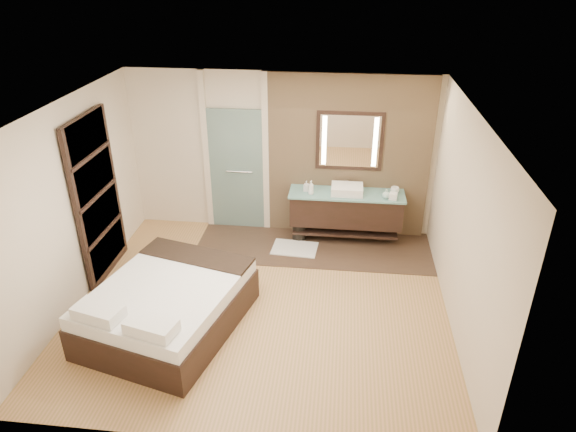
# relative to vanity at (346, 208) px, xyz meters

# --- Properties ---
(floor) EXTENTS (5.00, 5.00, 0.00)m
(floor) POSITION_rel_vanity_xyz_m (-1.10, -1.92, -0.58)
(floor) COLOR olive
(floor) RESTS_ON ground
(tile_strip) EXTENTS (3.80, 1.30, 0.01)m
(tile_strip) POSITION_rel_vanity_xyz_m (-0.50, -0.32, -0.57)
(tile_strip) COLOR #3C2B20
(tile_strip) RESTS_ON floor
(stone_wall) EXTENTS (2.60, 0.08, 2.70)m
(stone_wall) POSITION_rel_vanity_xyz_m (0.00, 0.29, 0.77)
(stone_wall) COLOR tan
(stone_wall) RESTS_ON floor
(vanity) EXTENTS (1.85, 0.55, 0.88)m
(vanity) POSITION_rel_vanity_xyz_m (0.00, 0.00, 0.00)
(vanity) COLOR black
(vanity) RESTS_ON stone_wall
(mirror_unit) EXTENTS (1.06, 0.04, 0.96)m
(mirror_unit) POSITION_rel_vanity_xyz_m (0.00, 0.24, 1.07)
(mirror_unit) COLOR black
(mirror_unit) RESTS_ON stone_wall
(frosted_door) EXTENTS (1.10, 0.12, 2.70)m
(frosted_door) POSITION_rel_vanity_xyz_m (-1.85, 0.28, 0.56)
(frosted_door) COLOR #9DC6BF
(frosted_door) RESTS_ON floor
(shoji_partition) EXTENTS (0.06, 1.20, 2.40)m
(shoji_partition) POSITION_rel_vanity_xyz_m (-3.53, -1.32, 0.63)
(shoji_partition) COLOR black
(shoji_partition) RESTS_ON floor
(bed) EXTENTS (2.06, 2.35, 0.77)m
(bed) POSITION_rel_vanity_xyz_m (-2.20, -2.51, -0.26)
(bed) COLOR black
(bed) RESTS_ON floor
(bath_mat) EXTENTS (0.76, 0.55, 0.02)m
(bath_mat) POSITION_rel_vanity_xyz_m (-0.80, -0.42, -0.56)
(bath_mat) COLOR silver
(bath_mat) RESTS_ON floor
(waste_bin) EXTENTS (0.26, 0.26, 0.28)m
(waste_bin) POSITION_rel_vanity_xyz_m (-0.76, -0.07, -0.44)
(waste_bin) COLOR black
(waste_bin) RESTS_ON floor
(tissue_box) EXTENTS (0.14, 0.14, 0.10)m
(tissue_box) POSITION_rel_vanity_xyz_m (0.72, -0.16, 0.33)
(tissue_box) COLOR white
(tissue_box) RESTS_ON vanity
(soap_bottle_a) EXTENTS (0.12, 0.12, 0.23)m
(soap_bottle_a) POSITION_rel_vanity_xyz_m (-0.57, -0.12, 0.40)
(soap_bottle_a) COLOR white
(soap_bottle_a) RESTS_ON vanity
(soap_bottle_b) EXTENTS (0.09, 0.09, 0.18)m
(soap_bottle_b) POSITION_rel_vanity_xyz_m (-0.65, -0.01, 0.37)
(soap_bottle_b) COLOR #B2B2B2
(soap_bottle_b) RESTS_ON vanity
(soap_bottle_c) EXTENTS (0.14, 0.14, 0.15)m
(soap_bottle_c) POSITION_rel_vanity_xyz_m (0.61, -0.14, 0.36)
(soap_bottle_c) COLOR silver
(soap_bottle_c) RESTS_ON vanity
(cup) EXTENTS (0.14, 0.14, 0.11)m
(cup) POSITION_rel_vanity_xyz_m (0.76, 0.06, 0.34)
(cup) COLOR white
(cup) RESTS_ON vanity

